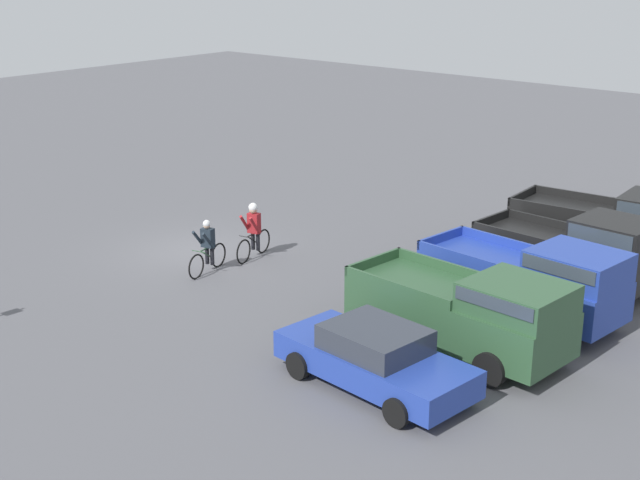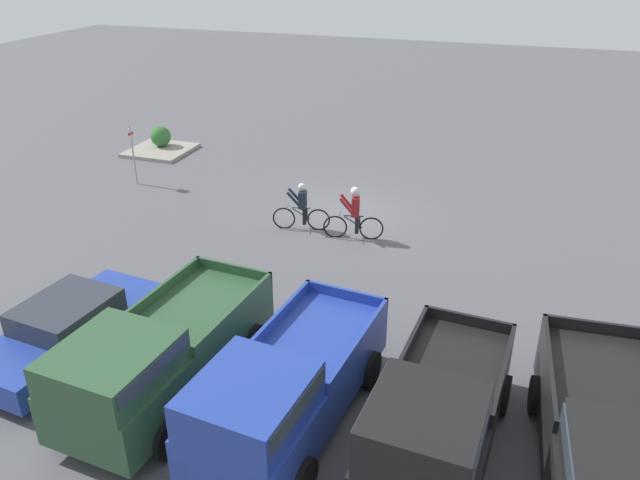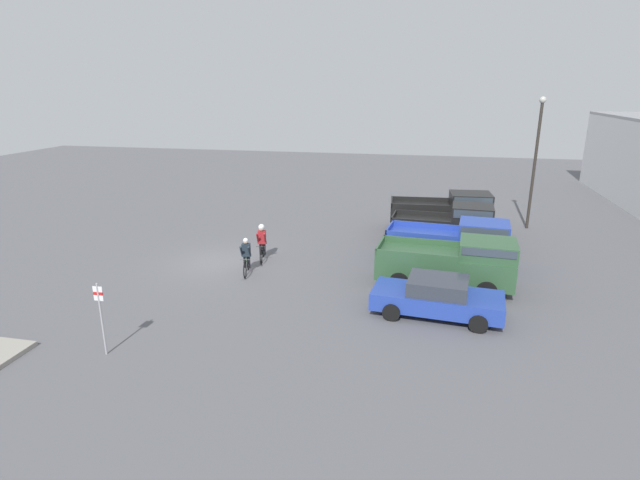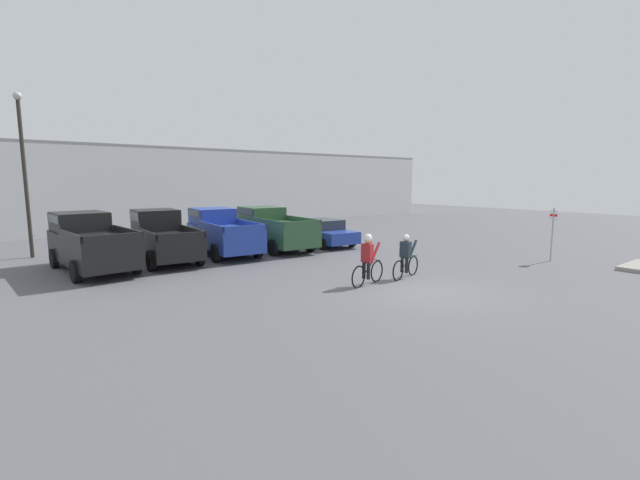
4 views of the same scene
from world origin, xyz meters
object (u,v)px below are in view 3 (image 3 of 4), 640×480
pickup_truck_1 (451,225)px  pickup_truck_2 (455,242)px  sedan_0 (437,297)px  cyclist_0 (246,256)px  lamppost (536,154)px  cyclist_1 (262,241)px  pickup_truck_0 (447,211)px  fire_lane_sign (101,312)px  pickup_truck_3 (454,262)px

pickup_truck_1 → pickup_truck_2: (2.81, 0.11, -0.02)m
sedan_0 → cyclist_0: bearing=-107.9°
pickup_truck_2 → lamppost: lamppost is taller
cyclist_1 → pickup_truck_1: bearing=114.6°
pickup_truck_0 → pickup_truck_1: 2.86m
pickup_truck_1 → lamppost: size_ratio=0.69×
pickup_truck_2 → fire_lane_sign: size_ratio=2.34×
fire_lane_sign → lamppost: size_ratio=0.32×
sedan_0 → lamppost: bearing=157.8°
pickup_truck_1 → cyclist_0: size_ratio=2.71×
pickup_truck_0 → pickup_truck_2: (5.67, 0.22, -0.04)m
pickup_truck_3 → cyclist_0: bearing=-88.9°
pickup_truck_3 → fire_lane_sign: (7.66, -10.52, 0.32)m
sedan_0 → cyclist_0: size_ratio=2.53×
pickup_truck_3 → cyclist_0: size_ratio=2.96×
pickup_truck_1 → cyclist_0: 10.52m
pickup_truck_3 → lamppost: lamppost is taller
cyclist_1 → lamppost: lamppost is taller
lamppost → fire_lane_sign: bearing=-40.4°
pickup_truck_3 → sedan_0: 2.88m
cyclist_0 → cyclist_1: bearing=176.3°
pickup_truck_1 → cyclist_0: (5.77, -8.79, -0.35)m
pickup_truck_1 → sedan_0: 8.41m
pickup_truck_1 → lamppost: bearing=134.6°
cyclist_1 → fire_lane_sign: size_ratio=0.81×
pickup_truck_2 → fire_lane_sign: (10.44, -10.69, 0.30)m
cyclist_1 → lamppost: (-8.40, 13.15, 3.35)m
pickup_truck_2 → sedan_0: 5.64m
pickup_truck_2 → lamppost: 9.02m
pickup_truck_2 → fire_lane_sign: bearing=-45.7°
pickup_truck_0 → pickup_truck_1: pickup_truck_0 is taller
pickup_truck_0 → sedan_0: 11.25m
pickup_truck_0 → lamppost: size_ratio=0.76×
pickup_truck_0 → cyclist_0: pickup_truck_0 is taller
pickup_truck_3 → cyclist_1: pickup_truck_3 is taller
pickup_truck_1 → cyclist_1: 9.54m
pickup_truck_2 → sedan_0: (5.56, -0.83, -0.40)m
pickup_truck_1 → sedan_0: pickup_truck_1 is taller
cyclist_1 → fire_lane_sign: 9.49m
pickup_truck_3 → sedan_0: bearing=-13.4°
cyclist_0 → pickup_truck_2: bearing=108.4°
pickup_truck_2 → cyclist_0: size_ratio=2.94×
pickup_truck_0 → cyclist_0: size_ratio=3.00×
pickup_truck_1 → fire_lane_sign: bearing=-38.6°
pickup_truck_0 → pickup_truck_2: size_ratio=1.02×
lamppost → pickup_truck_2: bearing=-31.2°
pickup_truck_0 → lamppost: lamppost is taller
pickup_truck_0 → sedan_0: (11.23, -0.62, -0.44)m
cyclist_1 → fire_lane_sign: (9.28, -1.91, 0.51)m
pickup_truck_3 → cyclist_0: pickup_truck_3 is taller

